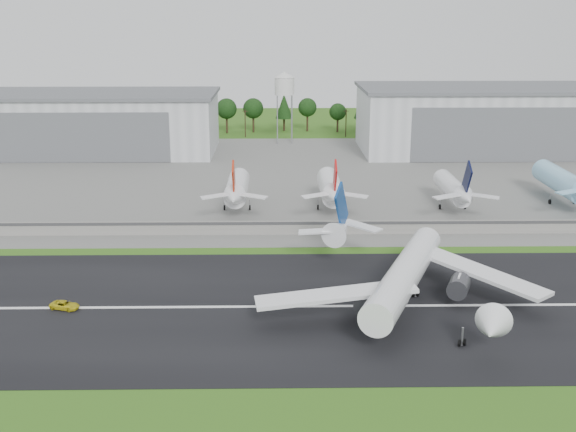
{
  "coord_description": "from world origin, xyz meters",
  "views": [
    {
      "loc": [
        -8.33,
        -113.45,
        52.23
      ],
      "look_at": [
        -5.88,
        40.0,
        9.0
      ],
      "focal_mm": 45.0,
      "sensor_mm": 36.0,
      "label": 1
    }
  ],
  "objects_px": {
    "main_airliner": "(406,282)",
    "parked_jet_navy": "(455,190)",
    "ground_vehicle": "(65,305)",
    "parked_jet_red_a": "(237,189)",
    "parked_jet_red_b": "(331,189)",
    "parked_jet_skyblue": "(566,183)"
  },
  "relations": [
    {
      "from": "parked_jet_red_a",
      "to": "main_airliner",
      "type": "bearing_deg",
      "value": -62.8
    },
    {
      "from": "main_airliner",
      "to": "parked_jet_skyblue",
      "type": "relative_size",
      "value": 1.53
    },
    {
      "from": "parked_jet_red_a",
      "to": "parked_jet_red_b",
      "type": "height_order",
      "value": "parked_jet_red_b"
    },
    {
      "from": "parked_jet_red_b",
      "to": "parked_jet_navy",
      "type": "relative_size",
      "value": 1.0
    },
    {
      "from": "main_airliner",
      "to": "ground_vehicle",
      "type": "xyz_separation_m",
      "value": [
        -62.36,
        -0.14,
        -4.04
      ]
    },
    {
      "from": "parked_jet_red_a",
      "to": "ground_vehicle",
      "type": "bearing_deg",
      "value": -112.6
    },
    {
      "from": "ground_vehicle",
      "to": "parked_jet_red_a",
      "type": "height_order",
      "value": "parked_jet_red_a"
    },
    {
      "from": "main_airliner",
      "to": "ground_vehicle",
      "type": "distance_m",
      "value": 62.49
    },
    {
      "from": "main_airliner",
      "to": "ground_vehicle",
      "type": "bearing_deg",
      "value": 21.86
    },
    {
      "from": "main_airliner",
      "to": "parked_jet_red_b",
      "type": "xyz_separation_m",
      "value": [
        -8.71,
        67.0,
        1.49
      ]
    },
    {
      "from": "main_airliner",
      "to": "parked_jet_skyblue",
      "type": "distance_m",
      "value": 92.1
    },
    {
      "from": "main_airliner",
      "to": "parked_jet_red_b",
      "type": "relative_size",
      "value": 1.83
    },
    {
      "from": "ground_vehicle",
      "to": "parked_jet_red_b",
      "type": "relative_size",
      "value": 0.17
    },
    {
      "from": "main_airliner",
      "to": "parked_jet_navy",
      "type": "bearing_deg",
      "value": -88.74
    },
    {
      "from": "parked_jet_red_b",
      "to": "parked_jet_navy",
      "type": "bearing_deg",
      "value": -0.1
    },
    {
      "from": "parked_jet_navy",
      "to": "parked_jet_red_b",
      "type": "bearing_deg",
      "value": 179.9
    },
    {
      "from": "main_airliner",
      "to": "parked_jet_red_b",
      "type": "height_order",
      "value": "main_airliner"
    },
    {
      "from": "parked_jet_navy",
      "to": "parked_jet_skyblue",
      "type": "height_order",
      "value": "parked_jet_skyblue"
    },
    {
      "from": "main_airliner",
      "to": "parked_jet_red_a",
      "type": "distance_m",
      "value": 75.33
    },
    {
      "from": "parked_jet_red_a",
      "to": "parked_jet_skyblue",
      "type": "distance_m",
      "value": 91.94
    },
    {
      "from": "ground_vehicle",
      "to": "parked_jet_red_b",
      "type": "bearing_deg",
      "value": -21.9
    },
    {
      "from": "ground_vehicle",
      "to": "parked_jet_navy",
      "type": "relative_size",
      "value": 0.17
    }
  ]
}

